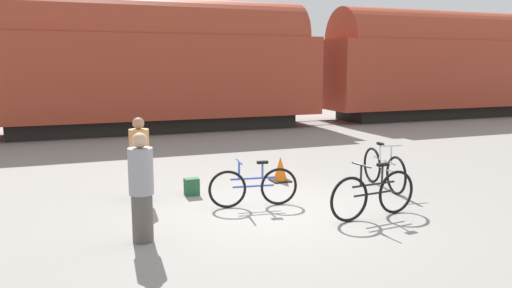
# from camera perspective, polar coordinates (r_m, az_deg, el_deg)

# --- Properties ---
(ground_plane) EXTENTS (80.00, 80.00, 0.00)m
(ground_plane) POSITION_cam_1_polar(r_m,az_deg,el_deg) (8.86, 2.41, -7.65)
(ground_plane) COLOR gray
(freight_train) EXTENTS (39.86, 2.90, 4.97)m
(freight_train) POSITION_cam_1_polar(r_m,az_deg,el_deg) (19.37, -11.21, 9.13)
(freight_train) COLOR black
(freight_train) RESTS_ON ground_plane
(rail_near) EXTENTS (51.86, 0.07, 0.01)m
(rail_near) POSITION_cam_1_polar(r_m,az_deg,el_deg) (18.84, -10.58, 1.26)
(rail_near) COLOR #4C4238
(rail_near) RESTS_ON ground_plane
(rail_far) EXTENTS (51.86, 0.07, 0.01)m
(rail_far) POSITION_cam_1_polar(r_m,az_deg,el_deg) (20.24, -11.34, 1.78)
(rail_far) COLOR #4C4238
(rail_far) RESTS_ON ground_plane
(bicycle_silver) EXTENTS (0.46, 1.80, 0.95)m
(bicycle_silver) POSITION_cam_1_polar(r_m,az_deg,el_deg) (10.67, 14.38, -2.78)
(bicycle_silver) COLOR black
(bicycle_silver) RESTS_ON ground_plane
(bicycle_black) EXTENTS (1.76, 0.46, 0.94)m
(bicycle_black) POSITION_cam_1_polar(r_m,az_deg,el_deg) (8.61, 13.26, -5.63)
(bicycle_black) COLOR black
(bicycle_black) RESTS_ON ground_plane
(bicycle_blue) EXTENTS (1.63, 0.46, 0.86)m
(bicycle_blue) POSITION_cam_1_polar(r_m,az_deg,el_deg) (9.03, -0.30, -4.91)
(bicycle_blue) COLOR black
(bicycle_blue) RESTS_ON ground_plane
(person_in_grey) EXTENTS (0.35, 0.35, 1.60)m
(person_in_grey) POSITION_cam_1_polar(r_m,az_deg,el_deg) (7.37, -12.96, -4.94)
(person_in_grey) COLOR #514C47
(person_in_grey) RESTS_ON ground_plane
(person_in_tan) EXTENTS (0.37, 0.37, 1.58)m
(person_in_tan) POSITION_cam_1_polar(r_m,az_deg,el_deg) (9.63, -13.15, -1.75)
(person_in_tan) COLOR black
(person_in_tan) RESTS_ON ground_plane
(backpack) EXTENTS (0.28, 0.20, 0.34)m
(backpack) POSITION_cam_1_polar(r_m,az_deg,el_deg) (9.91, -7.36, -4.87)
(backpack) COLOR #235633
(backpack) RESTS_ON ground_plane
(traffic_cone) EXTENTS (0.40, 0.40, 0.55)m
(traffic_cone) POSITION_cam_1_polar(r_m,az_deg,el_deg) (10.97, 2.80, -2.97)
(traffic_cone) COLOR black
(traffic_cone) RESTS_ON ground_plane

